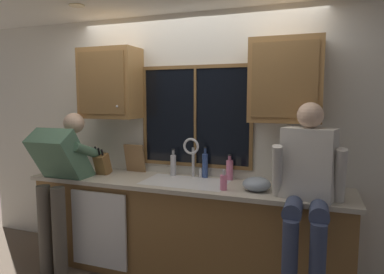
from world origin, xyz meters
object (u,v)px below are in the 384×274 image
cutting_board (135,158)px  bottle_green_glass (205,165)px  person_standing (61,175)px  soap_dispenser (224,182)px  person_sitting_on_counter (308,179)px  bottle_amber_small (230,169)px  mixing_bowl (257,184)px  bottle_tall_clear (173,165)px  knife_block (102,164)px

cutting_board → bottle_green_glass: 0.79m
person_standing → soap_dispenser: (1.60, 0.16, 0.03)m
person_sitting_on_counter → soap_dispenser: size_ratio=6.88×
cutting_board → bottle_amber_small: (1.04, 0.01, -0.05)m
mixing_bowl → bottle_tall_clear: (-0.90, 0.27, 0.06)m
knife_block → cutting_board: (0.26, 0.22, 0.04)m
knife_block → bottle_tall_clear: knife_block is taller
person_sitting_on_counter → bottle_amber_small: 0.89m
mixing_bowl → bottle_amber_small: bearing=136.7°
person_standing → person_sitting_on_counter: size_ratio=1.24×
mixing_bowl → bottle_green_glass: (-0.56, 0.30, 0.07)m
cutting_board → soap_dispenser: cutting_board is taller
person_standing → knife_block: size_ratio=4.85×
mixing_bowl → bottle_green_glass: bottle_green_glass is taller
person_sitting_on_counter → bottle_green_glass: person_sitting_on_counter is taller
knife_block → person_standing: bearing=-130.5°
bottle_green_glass → bottle_tall_clear: (-0.33, -0.02, -0.01)m
person_standing → bottle_green_glass: 1.42m
bottle_tall_clear → cutting_board: bearing=178.8°
knife_block → bottle_green_glass: 1.07m
soap_dispenser → cutting_board: bearing=161.2°
cutting_board → soap_dispenser: bearing=-18.8°
cutting_board → bottle_tall_clear: bearing=-1.2°
person_sitting_on_counter → bottle_green_glass: (-0.98, 0.50, -0.06)m
person_standing → person_sitting_on_counter: person_sitting_on_counter is taller
mixing_bowl → bottle_tall_clear: size_ratio=0.88×
mixing_bowl → soap_dispenser: soap_dispenser is taller
cutting_board → mixing_bowl: cutting_board is taller
knife_block → soap_dispenser: (1.33, -0.15, -0.04)m
person_standing → bottle_amber_small: size_ratio=6.27×
cutting_board → mixing_bowl: (1.35, -0.28, -0.09)m
knife_block → cutting_board: 0.34m
mixing_bowl → bottle_tall_clear: bearing=163.0°
mixing_bowl → bottle_amber_small: size_ratio=0.97×
bottle_tall_clear → bottle_amber_small: size_ratio=1.11×
person_standing → knife_block: 0.42m
mixing_bowl → knife_block: bearing=177.7°
cutting_board → bottle_green_glass: (0.79, 0.01, -0.02)m
bottle_green_glass → mixing_bowl: bearing=-27.9°
knife_block → bottle_amber_small: size_ratio=1.29×
cutting_board → bottle_tall_clear: size_ratio=1.11×
knife_block → bottle_tall_clear: size_ratio=1.17×
cutting_board → bottle_tall_clear: (0.45, -0.01, -0.04)m
soap_dispenser → knife_block: bearing=173.6°
mixing_bowl → bottle_green_glass: bearing=152.1°
bottle_tall_clear → soap_dispenser: bearing=-29.8°
bottle_tall_clear → mixing_bowl: bearing=-17.0°
knife_block → mixing_bowl: 1.61m
bottle_tall_clear → person_sitting_on_counter: bearing=-20.0°
bottle_green_glass → bottle_tall_clear: 0.33m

